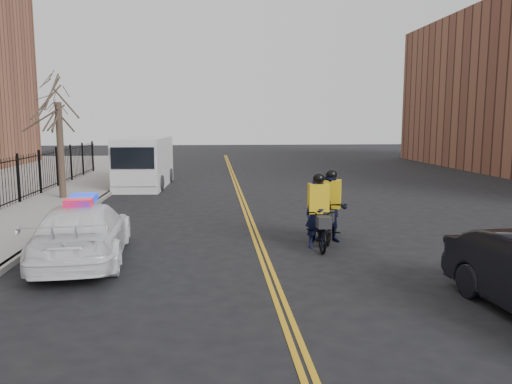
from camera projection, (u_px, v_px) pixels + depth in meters
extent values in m
plane|color=black|center=(266.00, 262.00, 11.99)|extent=(120.00, 120.00, 0.00)
cube|color=#C38D17|center=(242.00, 206.00, 19.87)|extent=(0.10, 60.00, 0.01)
cube|color=#C38D17|center=(246.00, 206.00, 19.89)|extent=(0.10, 60.00, 0.01)
cube|color=gray|center=(51.00, 207.00, 19.23)|extent=(3.00, 60.00, 0.15)
cube|color=gray|center=(90.00, 207.00, 19.36)|extent=(0.20, 60.00, 0.15)
cylinder|color=#392B22|center=(61.00, 150.00, 20.90)|extent=(0.28, 0.28, 4.00)
imported|color=white|center=(83.00, 232.00, 12.04)|extent=(2.45, 5.06, 1.42)
cube|color=#0C26CC|center=(82.00, 200.00, 11.93)|extent=(0.71, 1.35, 0.16)
cube|color=silver|center=(145.00, 162.00, 25.81)|extent=(2.44, 6.01, 2.52)
cube|color=silver|center=(135.00, 171.00, 23.29)|extent=(2.17, 0.97, 1.31)
cube|color=black|center=(133.00, 158.00, 22.77)|extent=(1.98, 0.19, 0.99)
cylinder|color=black|center=(117.00, 183.00, 24.15)|extent=(0.31, 0.78, 0.77)
cylinder|color=black|center=(160.00, 183.00, 24.24)|extent=(0.31, 0.78, 0.77)
cylinder|color=black|center=(132.00, 175.00, 27.62)|extent=(0.31, 0.78, 0.77)
cylinder|color=black|center=(170.00, 175.00, 27.71)|extent=(0.31, 0.78, 0.77)
imported|color=black|center=(318.00, 228.00, 13.34)|extent=(0.73, 2.07, 1.09)
imported|color=black|center=(318.00, 214.00, 13.28)|extent=(0.68, 0.45, 1.86)
cube|color=gold|center=(318.00, 198.00, 13.22)|extent=(0.53, 0.36, 0.78)
sphere|color=black|center=(319.00, 178.00, 13.15)|extent=(0.31, 0.31, 0.31)
cube|color=black|center=(324.00, 222.00, 12.58)|extent=(0.34, 0.39, 0.29)
imported|color=black|center=(330.00, 220.00, 14.02)|extent=(1.23, 2.10, 1.22)
imported|color=black|center=(331.00, 209.00, 13.97)|extent=(1.10, 0.98, 1.88)
cube|color=gold|center=(331.00, 194.00, 13.91)|extent=(0.63, 0.53, 0.79)
sphere|color=black|center=(331.00, 175.00, 13.84)|extent=(0.32, 0.32, 0.32)
cube|color=black|center=(327.00, 216.00, 13.28)|extent=(0.45, 0.48, 0.29)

